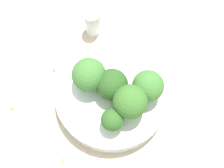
{
  "coord_description": "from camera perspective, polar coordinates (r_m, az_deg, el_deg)",
  "views": [
    {
      "loc": [
        0.04,
        0.17,
        0.52
      ],
      "look_at": [
        0.0,
        0.0,
        0.07
      ],
      "focal_mm": 50.0,
      "sensor_mm": 36.0,
      "label": 1
    }
  ],
  "objects": [
    {
      "name": "almond_crumb_2",
      "position": [
        0.52,
        -9.04,
        -13.58
      ],
      "size": [
        0.01,
        0.01,
        0.01
      ],
      "primitive_type": "cube",
      "rotation": [
        0.0,
        0.0,
        4.95
      ],
      "color": "#AD7F4C",
      "rests_on": "ground_plane"
    },
    {
      "name": "broccoli_floret_0",
      "position": [
        0.48,
        -0.09,
        -0.44
      ],
      "size": [
        0.05,
        0.05,
        0.06
      ],
      "color": "#8EB770",
      "rests_on": "bowl"
    },
    {
      "name": "broccoli_floret_1",
      "position": [
        0.48,
        -4.23,
        1.64
      ],
      "size": [
        0.05,
        0.05,
        0.06
      ],
      "color": "#7A9E5B",
      "rests_on": "bowl"
    },
    {
      "name": "almond_crumb_1",
      "position": [
        0.56,
        -17.93,
        -4.29
      ],
      "size": [
        0.01,
        0.01,
        0.01
      ],
      "primitive_type": "cube",
      "rotation": [
        0.0,
        0.0,
        5.79
      ],
      "color": "#AD7F4C",
      "rests_on": "ground_plane"
    },
    {
      "name": "almond_crumb_0",
      "position": [
        0.57,
        -10.53,
        2.56
      ],
      "size": [
        0.01,
        0.0,
        0.01
      ],
      "primitive_type": "cube",
      "rotation": [
        0.0,
        0.0,
        2.94
      ],
      "color": "olive",
      "rests_on": "ground_plane"
    },
    {
      "name": "ground_plane",
      "position": [
        0.54,
        0.0,
        -2.7
      ],
      "size": [
        3.0,
        3.0,
        0.0
      ],
      "primitive_type": "plane",
      "color": "beige"
    },
    {
      "name": "pepper_shaker",
      "position": [
        0.58,
        -3.61,
        11.25
      ],
      "size": [
        0.03,
        0.03,
        0.06
      ],
      "color": "silver",
      "rests_on": "ground_plane"
    },
    {
      "name": "broccoli_floret_4",
      "position": [
        0.47,
        0.08,
        -6.59
      ],
      "size": [
        0.04,
        0.04,
        0.04
      ],
      "color": "#84AD66",
      "rests_on": "bowl"
    },
    {
      "name": "broccoli_floret_2",
      "position": [
        0.46,
        3.36,
        -3.29
      ],
      "size": [
        0.05,
        0.05,
        0.07
      ],
      "color": "#7A9E5B",
      "rests_on": "bowl"
    },
    {
      "name": "bowl",
      "position": [
        0.53,
        0.0,
        -2.05
      ],
      "size": [
        0.19,
        0.19,
        0.04
      ],
      "primitive_type": "cylinder",
      "color": "silver",
      "rests_on": "ground_plane"
    },
    {
      "name": "broccoli_floret_3",
      "position": [
        0.48,
        6.59,
        -0.39
      ],
      "size": [
        0.05,
        0.05,
        0.06
      ],
      "color": "#7A9E5B",
      "rests_on": "bowl"
    }
  ]
}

